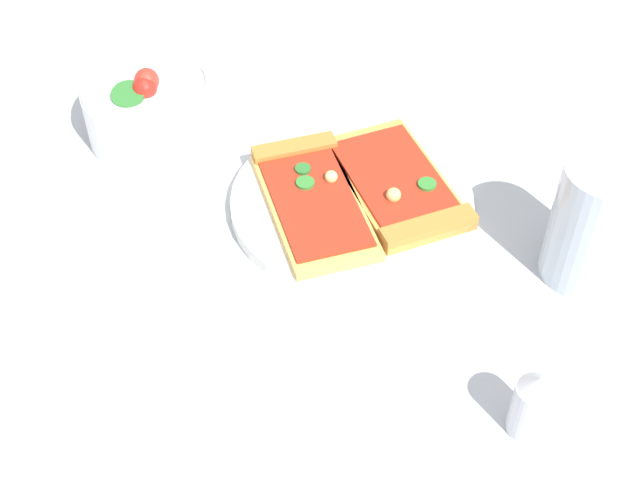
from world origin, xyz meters
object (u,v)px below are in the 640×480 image
plate (352,203)px  pizza_slice_far (312,192)px  soda_glass (592,224)px  salad_bowl (151,107)px  pepper_shaker (532,404)px  paper_napkin (26,330)px  pizza_slice_near (400,189)px

plate → pizza_slice_far: (0.00, -0.04, 0.01)m
plate → soda_glass: bearing=77.3°
salad_bowl → soda_glass: soda_glass is taller
plate → soda_glass: 0.22m
plate → pepper_shaker: bearing=36.8°
paper_napkin → plate: bearing=126.9°
pizza_slice_near → soda_glass: bearing=70.3°
pizza_slice_far → pepper_shaker: 0.29m
pizza_slice_far → salad_bowl: 0.19m
pizza_slice_near → soda_glass: 0.18m
paper_napkin → salad_bowl: bearing=172.6°
plate → paper_napkin: 0.31m
pizza_slice_far → salad_bowl: bearing=-115.3°
paper_napkin → pepper_shaker: size_ratio=2.30×
pizza_slice_near → pepper_shaker: bearing=27.3°
pizza_slice_far → paper_napkin: size_ratio=1.23×
plate → salad_bowl: bearing=-110.2°
paper_napkin → soda_glass: bearing=107.1°
salad_bowl → plate: bearing=69.8°
pizza_slice_near → salad_bowl: bearing=-104.5°
salad_bowl → paper_napkin: salad_bowl is taller
pizza_slice_far → salad_bowl: size_ratio=1.36×
pizza_slice_far → pepper_shaker: size_ratio=2.84×
pizza_slice_near → pizza_slice_far: bearing=-78.2°
soda_glass → pepper_shaker: size_ratio=1.86×
paper_napkin → pizza_slice_near: bearing=124.2°
pizza_slice_far → paper_napkin: 0.28m
soda_glass → paper_napkin: bearing=-72.9°
soda_glass → pizza_slice_near: bearing=-109.7°
soda_glass → pepper_shaker: soda_glass is taller
salad_bowl → soda_glass: bearing=73.5°
plate → pizza_slice_far: 0.04m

